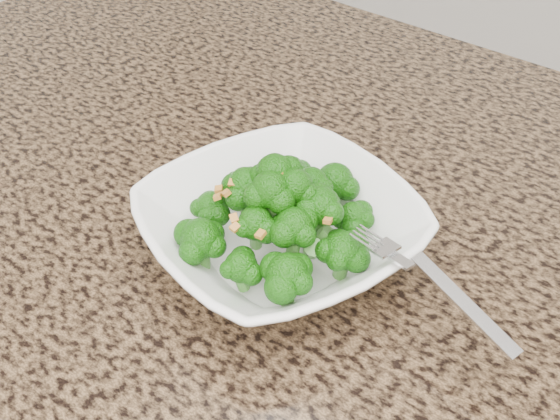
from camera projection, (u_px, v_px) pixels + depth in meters
The scene contains 5 objects.
granite_counter at pixel (408, 388), 0.53m from camera, with size 1.64×1.04×0.03m, color brown.
bowl at pixel (280, 230), 0.60m from camera, with size 0.23×0.23×0.06m, color white.
broccoli_pile at pixel (280, 175), 0.57m from camera, with size 0.20×0.20×0.06m, color #18610B, non-canonical shape.
garlic_topping at pixel (280, 140), 0.54m from camera, with size 0.12×0.12×0.01m, color #CB8731, non-canonical shape.
fork at pixel (405, 263), 0.52m from camera, with size 0.17×0.03×0.01m, color silver, non-canonical shape.
Camera 1 is at (0.12, -0.01, 1.33)m, focal length 45.00 mm.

